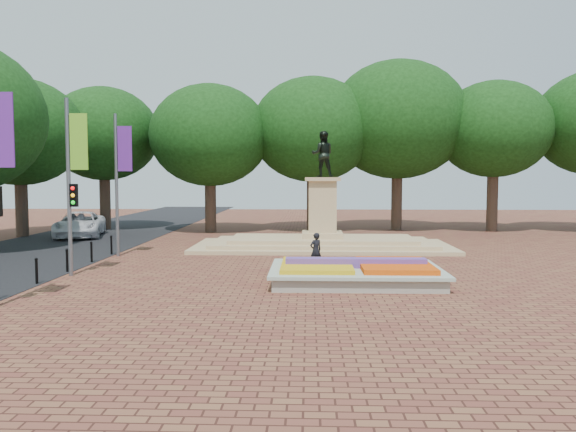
{
  "coord_description": "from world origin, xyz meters",
  "views": [
    {
      "loc": [
        -0.75,
        -22.76,
        3.93
      ],
      "look_at": [
        -1.66,
        1.9,
        2.2
      ],
      "focal_mm": 35.0,
      "sensor_mm": 36.0,
      "label": 1
    }
  ],
  "objects_px": {
    "monument": "(322,232)",
    "van": "(80,224)",
    "flower_bed": "(356,272)",
    "pedestrian": "(316,251)"
  },
  "relations": [
    {
      "from": "monument",
      "to": "van",
      "type": "height_order",
      "value": "monument"
    },
    {
      "from": "monument",
      "to": "van",
      "type": "xyz_separation_m",
      "value": [
        -15.66,
        5.12,
        -0.06
      ]
    },
    {
      "from": "flower_bed",
      "to": "pedestrian",
      "type": "height_order",
      "value": "pedestrian"
    },
    {
      "from": "monument",
      "to": "van",
      "type": "distance_m",
      "value": 16.48
    },
    {
      "from": "flower_bed",
      "to": "pedestrian",
      "type": "xyz_separation_m",
      "value": [
        -1.47,
        3.17,
        0.39
      ]
    },
    {
      "from": "van",
      "to": "pedestrian",
      "type": "xyz_separation_m",
      "value": [
        15.22,
        -11.95,
        -0.06
      ]
    },
    {
      "from": "monument",
      "to": "van",
      "type": "bearing_deg",
      "value": 161.89
    },
    {
      "from": "monument",
      "to": "flower_bed",
      "type": "bearing_deg",
      "value": -84.13
    },
    {
      "from": "monument",
      "to": "pedestrian",
      "type": "relative_size",
      "value": 9.12
    },
    {
      "from": "pedestrian",
      "to": "van",
      "type": "bearing_deg",
      "value": -71.22
    }
  ]
}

